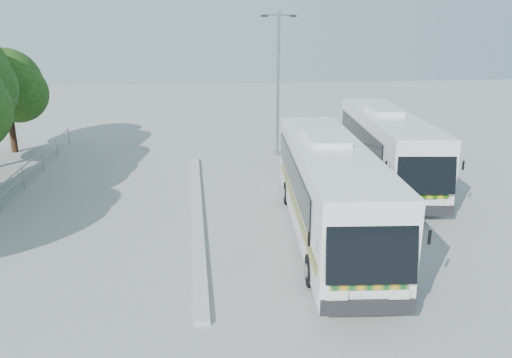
{
  "coord_description": "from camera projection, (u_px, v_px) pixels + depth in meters",
  "views": [
    {
      "loc": [
        -2.35,
        -16.59,
        6.91
      ],
      "look_at": [
        -0.04,
        1.36,
        1.44
      ],
      "focal_mm": 35.0,
      "sensor_mm": 36.0,
      "label": 1
    }
  ],
  "objects": [
    {
      "name": "ground",
      "position": [
        262.0,
        228.0,
        18.04
      ],
      "size": [
        100.0,
        100.0,
        0.0
      ],
      "primitive_type": "plane",
      "color": "#9C9C97",
      "rests_on": "ground"
    },
    {
      "name": "kerb_divider",
      "position": [
        197.0,
        210.0,
        19.63
      ],
      "size": [
        0.4,
        16.0,
        0.15
      ],
      "primitive_type": "cube",
      "color": "#B2B2AD",
      "rests_on": "ground"
    },
    {
      "name": "railing",
      "position": [
        7.0,
        186.0,
        20.4
      ],
      "size": [
        0.06,
        22.0,
        1.0
      ],
      "color": "gray",
      "rests_on": "ground"
    },
    {
      "name": "tree_far_e",
      "position": [
        7.0,
        85.0,
        28.0
      ],
      "size": [
        4.54,
        4.28,
        5.92
      ],
      "color": "#382314",
      "rests_on": "ground"
    },
    {
      "name": "coach_main",
      "position": [
        329.0,
        187.0,
        16.97
      ],
      "size": [
        3.35,
        11.61,
        3.18
      ],
      "rotation": [
        0.0,
        0.0,
        -0.09
      ],
      "color": "silver",
      "rests_on": "ground"
    },
    {
      "name": "coach_adjacent",
      "position": [
        386.0,
        145.0,
        23.24
      ],
      "size": [
        3.58,
        11.44,
        3.12
      ],
      "rotation": [
        0.0,
        0.0,
        -0.12
      ],
      "color": "silver",
      "rests_on": "ground"
    },
    {
      "name": "lamppost",
      "position": [
        278.0,
        78.0,
        27.24
      ],
      "size": [
        1.91,
        0.3,
        7.79
      ],
      "rotation": [
        0.0,
        0.0,
        0.07
      ],
      "color": "#94969C",
      "rests_on": "ground"
    }
  ]
}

